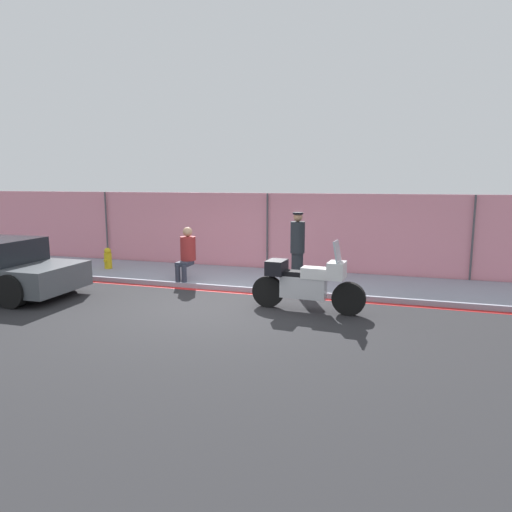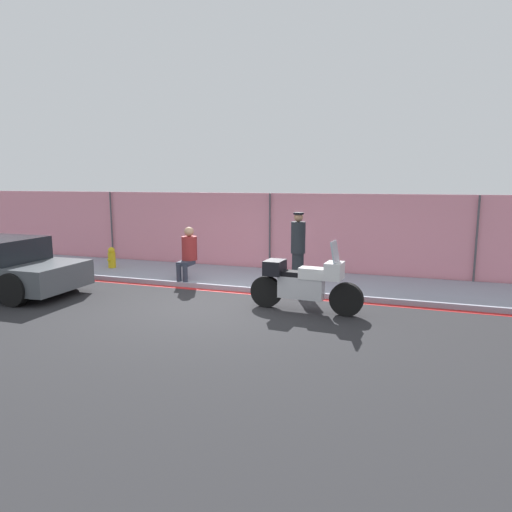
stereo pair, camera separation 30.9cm
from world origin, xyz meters
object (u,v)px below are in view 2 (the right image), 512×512
object	(u,v)px
motorcycle	(304,283)
officer_standing	(298,248)
fire_hydrant	(112,258)
person_seated_on_curb	(188,250)

from	to	relation	value
motorcycle	officer_standing	xyz separation A→B (m)	(-0.60, 1.89, 0.43)
fire_hydrant	person_seated_on_curb	bearing A→B (deg)	-12.80
motorcycle	officer_standing	world-z (taller)	officer_standing
officer_standing	motorcycle	bearing A→B (deg)	-72.48
officer_standing	fire_hydrant	world-z (taller)	officer_standing
motorcycle	fire_hydrant	size ratio (longest dim) A/B	3.88
person_seated_on_curb	officer_standing	bearing A→B (deg)	6.49
motorcycle	person_seated_on_curb	world-z (taller)	motorcycle
person_seated_on_curb	fire_hydrant	xyz separation A→B (m)	(-2.84, 0.65, -0.44)
motorcycle	fire_hydrant	xyz separation A→B (m)	(-6.25, 2.21, -0.17)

